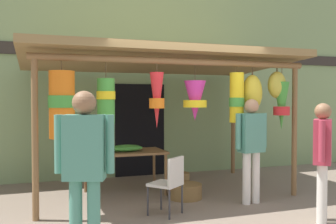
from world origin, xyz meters
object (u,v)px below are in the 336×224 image
(display_table, at_px, (125,155))
(vendor_in_orange, at_px, (322,152))
(flower_heap_on_table, at_px, (127,148))
(folding_chair, at_px, (170,180))
(wicker_basket_by_table, at_px, (179,180))
(customer_foreground, at_px, (84,162))
(shopper_by_bananas, at_px, (251,142))
(wicker_basket_spare, at_px, (185,191))

(display_table, xyz_separation_m, vendor_in_orange, (2.16, -2.42, 0.27))
(flower_heap_on_table, height_order, folding_chair, flower_heap_on_table)
(wicker_basket_by_table, distance_m, vendor_in_orange, 2.87)
(wicker_basket_by_table, height_order, customer_foreground, customer_foreground)
(flower_heap_on_table, distance_m, vendor_in_orange, 3.20)
(customer_foreground, relative_size, shopper_by_bananas, 1.04)
(wicker_basket_by_table, xyz_separation_m, shopper_by_bananas, (0.70, -1.40, 0.84))
(wicker_basket_by_table, distance_m, shopper_by_bananas, 1.78)
(wicker_basket_by_table, relative_size, wicker_basket_spare, 0.73)
(wicker_basket_spare, height_order, vendor_in_orange, vendor_in_orange)
(folding_chair, relative_size, vendor_in_orange, 0.52)
(display_table, bearing_deg, wicker_basket_spare, -36.75)
(customer_foreground, distance_m, shopper_by_bananas, 3.14)
(customer_foreground, bearing_deg, wicker_basket_by_table, 53.67)
(vendor_in_orange, xyz_separation_m, shopper_by_bananas, (-0.41, 1.12, 0.04))
(vendor_in_orange, bearing_deg, display_table, 131.82)
(customer_foreground, height_order, shopper_by_bananas, customer_foreground)
(wicker_basket_spare, bearing_deg, display_table, 143.25)
(flower_heap_on_table, height_order, wicker_basket_by_table, flower_heap_on_table)
(folding_chair, height_order, wicker_basket_by_table, folding_chair)
(wicker_basket_spare, bearing_deg, folding_chair, -125.32)
(folding_chair, bearing_deg, flower_heap_on_table, 101.75)
(folding_chair, xyz_separation_m, wicker_basket_spare, (0.56, 0.79, -0.38))
(display_table, xyz_separation_m, wicker_basket_by_table, (1.06, 0.11, -0.54))
(wicker_basket_spare, relative_size, shopper_by_bananas, 0.33)
(vendor_in_orange, bearing_deg, shopper_by_bananas, 110.00)
(display_table, distance_m, shopper_by_bananas, 2.20)
(customer_foreground, xyz_separation_m, shopper_by_bananas, (2.79, 1.45, -0.05))
(wicker_basket_by_table, height_order, shopper_by_bananas, shopper_by_bananas)
(vendor_in_orange, bearing_deg, customer_foreground, -174.27)
(flower_heap_on_table, xyz_separation_m, wicker_basket_by_table, (1.03, 0.15, -0.67))
(display_table, distance_m, folding_chair, 1.50)
(display_table, relative_size, wicker_basket_spare, 2.51)
(vendor_in_orange, distance_m, customer_foreground, 3.22)
(vendor_in_orange, bearing_deg, wicker_basket_spare, 126.07)
(wicker_basket_by_table, relative_size, shopper_by_bananas, 0.24)
(display_table, height_order, wicker_basket_by_table, display_table)
(wicker_basket_spare, height_order, customer_foreground, customer_foreground)
(wicker_basket_by_table, relative_size, vendor_in_orange, 0.25)
(folding_chair, height_order, customer_foreground, customer_foreground)
(wicker_basket_spare, xyz_separation_m, customer_foreground, (-1.92, -2.08, 0.91))
(customer_foreground, bearing_deg, display_table, 69.28)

